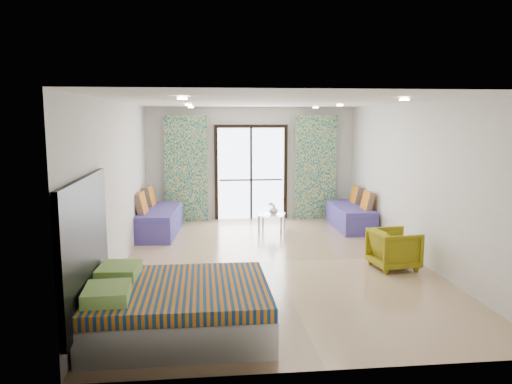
{
  "coord_description": "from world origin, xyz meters",
  "views": [
    {
      "loc": [
        -1.17,
        -8.2,
        2.44
      ],
      "look_at": [
        -0.24,
        0.4,
        1.15
      ],
      "focal_mm": 35.0,
      "sensor_mm": 36.0,
      "label": 1
    }
  ],
  "objects": [
    {
      "name": "floor",
      "position": [
        0.0,
        0.0,
        0.0
      ],
      "size": [
        5.0,
        7.5,
        0.01
      ],
      "primitive_type": null,
      "color": "#9B7D5C",
      "rests_on": "ground"
    },
    {
      "name": "bed",
      "position": [
        -1.48,
        -2.7,
        0.29
      ],
      "size": [
        2.03,
        1.66,
        0.7
      ],
      "color": "silver",
      "rests_on": "floor"
    },
    {
      "name": "downlight_e",
      "position": [
        -1.4,
        3.0,
        2.67
      ],
      "size": [
        0.12,
        0.12,
        0.02
      ],
      "primitive_type": "cylinder",
      "color": "#FFE0B2",
      "rests_on": "ceiling"
    },
    {
      "name": "wall_right",
      "position": [
        2.5,
        0.0,
        1.35
      ],
      "size": [
        0.01,
        7.5,
        2.7
      ],
      "primitive_type": null,
      "color": "silver",
      "rests_on": "ground"
    },
    {
      "name": "headboard",
      "position": [
        -2.46,
        -2.7,
        1.05
      ],
      "size": [
        0.06,
        2.1,
        1.5
      ],
      "primitive_type": "cube",
      "color": "black",
      "rests_on": "floor"
    },
    {
      "name": "vase",
      "position": [
        0.35,
        2.34,
        0.46
      ],
      "size": [
        0.23,
        0.24,
        0.2
      ],
      "primitive_type": "imported",
      "rotation": [
        0.0,
        0.0,
        0.18
      ],
      "color": "white",
      "rests_on": "coffee_table"
    },
    {
      "name": "switch_plate",
      "position": [
        -2.47,
        -1.45,
        1.05
      ],
      "size": [
        0.02,
        0.1,
        0.1
      ],
      "primitive_type": "cube",
      "color": "silver",
      "rests_on": "wall_left"
    },
    {
      "name": "downlight_b",
      "position": [
        1.4,
        -2.0,
        2.67
      ],
      "size": [
        0.12,
        0.12,
        0.02
      ],
      "primitive_type": "cylinder",
      "color": "#FFE0B2",
      "rests_on": "ceiling"
    },
    {
      "name": "daybed_right",
      "position": [
        2.12,
        2.44,
        0.28
      ],
      "size": [
        0.73,
        1.8,
        0.89
      ],
      "rotation": [
        0.0,
        0.0,
        -0.02
      ],
      "color": "#443B8E",
      "rests_on": "floor"
    },
    {
      "name": "downlight_d",
      "position": [
        1.4,
        1.0,
        2.67
      ],
      "size": [
        0.12,
        0.12,
        0.02
      ],
      "primitive_type": "cylinder",
      "color": "#FFE0B2",
      "rests_on": "ceiling"
    },
    {
      "name": "curtain_right",
      "position": [
        1.55,
        3.57,
        1.25
      ],
      "size": [
        1.0,
        0.1,
        2.5
      ],
      "primitive_type": "cube",
      "color": "silver",
      "rests_on": "floor"
    },
    {
      "name": "wall_left",
      "position": [
        -2.5,
        0.0,
        1.35
      ],
      "size": [
        0.01,
        7.5,
        2.7
      ],
      "primitive_type": null,
      "color": "silver",
      "rests_on": "ground"
    },
    {
      "name": "ceiling",
      "position": [
        0.0,
        0.0,
        2.7
      ],
      "size": [
        5.0,
        7.5,
        0.01
      ],
      "primitive_type": null,
      "color": "silver",
      "rests_on": "ground"
    },
    {
      "name": "balcony_door",
      "position": [
        0.0,
        3.72,
        1.26
      ],
      "size": [
        1.76,
        0.08,
        2.28
      ],
      "color": "black",
      "rests_on": "floor"
    },
    {
      "name": "downlight_a",
      "position": [
        -1.4,
        -2.0,
        2.67
      ],
      "size": [
        0.12,
        0.12,
        0.02
      ],
      "primitive_type": "cylinder",
      "color": "#FFE0B2",
      "rests_on": "ceiling"
    },
    {
      "name": "wall_front",
      "position": [
        0.0,
        -3.75,
        1.35
      ],
      "size": [
        5.0,
        0.01,
        2.7
      ],
      "primitive_type": null,
      "color": "silver",
      "rests_on": "ground"
    },
    {
      "name": "wall_back",
      "position": [
        0.0,
        3.75,
        1.35
      ],
      "size": [
        5.0,
        0.01,
        2.7
      ],
      "primitive_type": null,
      "color": "silver",
      "rests_on": "ground"
    },
    {
      "name": "coffee_table",
      "position": [
        0.32,
        2.34,
        0.32
      ],
      "size": [
        0.69,
        0.69,
        0.64
      ],
      "rotation": [
        0.0,
        0.0,
        -0.3
      ],
      "color": "silver",
      "rests_on": "floor"
    },
    {
      "name": "daybed_left",
      "position": [
        -2.12,
        2.28,
        0.3
      ],
      "size": [
        0.92,
        2.01,
        0.97
      ],
      "rotation": [
        0.0,
        0.0,
        -0.08
      ],
      "color": "#443B8E",
      "rests_on": "floor"
    },
    {
      "name": "balcony_rail",
      "position": [
        0.0,
        3.73,
        0.95
      ],
      "size": [
        1.52,
        0.03,
        0.04
      ],
      "primitive_type": "cube",
      "color": "#595451",
      "rests_on": "balcony_door"
    },
    {
      "name": "armchair",
      "position": [
        1.92,
        -0.58,
        0.35
      ],
      "size": [
        0.72,
        0.76,
        0.71
      ],
      "primitive_type": "imported",
      "rotation": [
        0.0,
        0.0,
        1.69
      ],
      "color": "olive",
      "rests_on": "floor"
    },
    {
      "name": "downlight_f",
      "position": [
        1.4,
        3.0,
        2.67
      ],
      "size": [
        0.12,
        0.12,
        0.02
      ],
      "primitive_type": "cylinder",
      "color": "#FFE0B2",
      "rests_on": "ceiling"
    },
    {
      "name": "downlight_c",
      "position": [
        -1.4,
        1.0,
        2.67
      ],
      "size": [
        0.12,
        0.12,
        0.02
      ],
      "primitive_type": "cylinder",
      "color": "#FFE0B2",
      "rests_on": "ceiling"
    },
    {
      "name": "curtain_left",
      "position": [
        -1.55,
        3.57,
        1.25
      ],
      "size": [
        1.0,
        0.1,
        2.5
      ],
      "primitive_type": "cube",
      "color": "silver",
      "rests_on": "floor"
    }
  ]
}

